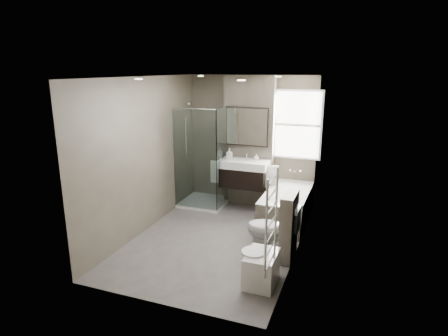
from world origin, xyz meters
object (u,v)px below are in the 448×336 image
at_px(bidet, 261,268).
at_px(bathtub, 287,205).
at_px(vanity, 244,173).
at_px(toilet, 273,230).

bearing_deg(bidet, bathtub, 92.36).
xyz_separation_m(vanity, toilet, (0.97, -1.64, -0.34)).
distance_m(vanity, bidet, 2.73).
height_order(toilet, bidet, toilet).
bearing_deg(vanity, toilet, -59.40).
bearing_deg(bathtub, bidet, -87.64).
bearing_deg(toilet, vanity, -149.04).
bearing_deg(toilet, bidet, 3.36).
relative_size(bathtub, bidet, 2.90).
xyz_separation_m(vanity, bathtub, (0.92, -0.33, -0.43)).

